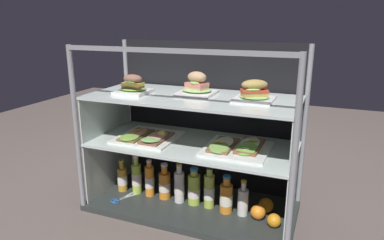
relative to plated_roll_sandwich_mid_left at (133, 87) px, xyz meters
name	(u,v)px	position (x,y,z in m)	size (l,w,h in m)	color
ground_plane	(192,209)	(0.34, 0.05, -0.73)	(6.00, 6.00, 0.02)	#5E524C
case_base_deck	(192,205)	(0.34, 0.05, -0.70)	(1.19, 0.56, 0.03)	#2C3130
case_frame	(203,117)	(0.34, 0.23, -0.20)	(1.19, 0.56, 0.96)	gray
riser_lower_tier	(192,174)	(0.34, 0.05, -0.50)	(1.14, 0.50, 0.36)	silver
shelf_lower_glass	(192,144)	(0.34, 0.05, -0.32)	(1.15, 0.51, 0.01)	silver
riser_upper_tier	(192,121)	(0.34, 0.05, -0.18)	(1.14, 0.50, 0.26)	silver
shelf_upper_glass	(192,98)	(0.34, 0.05, -0.05)	(1.15, 0.51, 0.01)	silver
plated_roll_sandwich_mid_left	(133,87)	(0.00, 0.00, 0.00)	(0.18, 0.18, 0.11)	white
plated_roll_sandwich_near_right_corner	(197,87)	(0.34, 0.11, 0.01)	(0.20, 0.20, 0.13)	white
plated_roll_sandwich_mid_right	(254,93)	(0.67, 0.07, 0.00)	(0.20, 0.20, 0.11)	white
open_sandwich_tray_far_right	(146,137)	(0.07, 0.01, -0.29)	(0.34, 0.34, 0.05)	white
open_sandwich_tray_near_right_corner	(237,147)	(0.60, 0.04, -0.29)	(0.34, 0.34, 0.06)	white
juice_bottle_tucked_behind	(122,179)	(-0.13, 0.03, -0.60)	(0.06, 0.06, 0.20)	gold
juice_bottle_front_left_end	(137,178)	(-0.03, 0.04, -0.58)	(0.06, 0.06, 0.25)	#B6D847
juice_bottle_front_fourth	(150,181)	(0.06, 0.04, -0.59)	(0.06, 0.06, 0.23)	orange
juice_bottle_front_second	(165,185)	(0.16, 0.05, -0.60)	(0.07, 0.07, 0.22)	orange
juice_bottle_back_right	(179,186)	(0.26, 0.04, -0.59)	(0.06, 0.06, 0.24)	white
juice_bottle_back_left	(194,189)	(0.35, 0.05, -0.59)	(0.07, 0.07, 0.23)	#B0D046
juice_bottle_back_center	(209,190)	(0.45, 0.05, -0.58)	(0.06, 0.06, 0.25)	#B3C848
juice_bottle_near_post	(226,198)	(0.55, 0.03, -0.60)	(0.07, 0.07, 0.22)	orange
juice_bottle_front_right_end	(243,202)	(0.65, 0.04, -0.61)	(0.06, 0.06, 0.21)	white
orange_fruit_beside_bottles	(258,212)	(0.74, 0.02, -0.64)	(0.08, 0.08, 0.08)	orange
orange_fruit_near_left_post	(266,205)	(0.76, 0.11, -0.64)	(0.08, 0.08, 0.08)	orange
orange_fruit_rolled_forward	(274,220)	(0.83, -0.02, -0.65)	(0.07, 0.07, 0.07)	orange
kitchen_scissors	(118,200)	(-0.08, -0.09, -0.68)	(0.12, 0.19, 0.01)	silver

